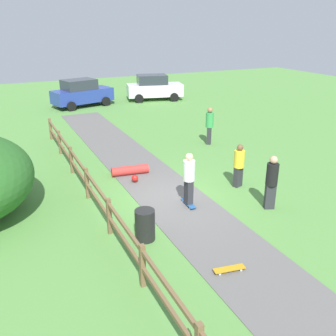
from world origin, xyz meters
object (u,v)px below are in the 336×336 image
object	(u,v)px
parked_car_white	(154,87)
parked_car_blue	(82,93)
bystander_green	(209,124)
trash_bin	(145,225)
skater_riding	(189,177)
skateboard_loose	(229,269)
bystander_yellow	(239,164)
skater_fallen	(130,171)
bystander_black	(272,180)

from	to	relation	value
parked_car_white	parked_car_blue	bearing A→B (deg)	-179.74
bystander_green	parked_car_white	bearing A→B (deg)	80.19
trash_bin	parked_car_white	bearing A→B (deg)	66.07
skater_riding	bystander_green	distance (m)	6.90
skateboard_loose	parked_car_white	xyz separation A→B (m)	(6.88, 20.67, 0.87)
skater_riding	bystander_yellow	world-z (taller)	skater_riding
bystander_green	skater_fallen	bearing A→B (deg)	-155.49
skateboard_loose	bystander_green	world-z (taller)	bystander_green
trash_bin	parked_car_white	xyz separation A→B (m)	(8.17, 18.41, 0.51)
trash_bin	skater_fallen	xyz separation A→B (m)	(1.22, 4.60, -0.25)
skater_riding	bystander_black	size ratio (longest dim) A/B	1.00
bystander_black	bystander_green	bearing A→B (deg)	75.15
bystander_yellow	bystander_green	world-z (taller)	bystander_green
bystander_yellow	skateboard_loose	bearing A→B (deg)	-127.08
parked_car_blue	trash_bin	bearing A→B (deg)	-97.93
bystander_yellow	parked_car_white	distance (m)	16.90
skater_riding	bystander_yellow	xyz separation A→B (m)	(2.39, 0.62, -0.15)
skater_fallen	bystander_black	bearing A→B (deg)	-55.51
skater_riding	skater_fallen	xyz separation A→B (m)	(-0.84, 3.29, -0.83)
trash_bin	parked_car_blue	distance (m)	18.57
skateboard_loose	parked_car_blue	distance (m)	20.70
skater_fallen	bystander_yellow	bearing A→B (deg)	-39.54
bystander_green	parked_car_blue	size ratio (longest dim) A/B	0.41
bystander_yellow	skater_fallen	bearing A→B (deg)	140.46
bystander_black	parked_car_white	world-z (taller)	parked_car_white
skater_riding	parked_car_white	xyz separation A→B (m)	(6.11, 17.11, -0.07)
trash_bin	parked_car_blue	world-z (taller)	parked_car_blue
parked_car_blue	bystander_green	bearing A→B (deg)	-72.63
bystander_black	parked_car_white	distance (m)	18.78
trash_bin	skater_fallen	world-z (taller)	trash_bin
trash_bin	parked_car_white	distance (m)	20.15
parked_car_blue	skateboard_loose	bearing A→B (deg)	-93.51
bystander_yellow	bystander_green	distance (m)	5.22
bystander_black	bystander_yellow	bearing A→B (deg)	87.19
parked_car_blue	skater_fallen	bearing A→B (deg)	-95.54
skateboard_loose	bystander_yellow	world-z (taller)	bystander_yellow
skater_fallen	bystander_yellow	world-z (taller)	bystander_yellow
trash_bin	skater_riding	distance (m)	2.51
trash_bin	skateboard_loose	size ratio (longest dim) A/B	1.10
parked_car_blue	bystander_yellow	bearing A→B (deg)	-83.44
trash_bin	skater_riding	xyz separation A→B (m)	(2.06, 1.30, 0.58)
bystander_yellow	parked_car_blue	world-z (taller)	parked_car_blue
parked_car_blue	parked_car_white	bearing A→B (deg)	0.26
skater_riding	bystander_yellow	distance (m)	2.48
bystander_black	skater_fallen	bearing A→B (deg)	124.49
skater_riding	parked_car_white	world-z (taller)	parked_car_white
trash_bin	skater_fallen	size ratio (longest dim) A/B	0.60
trash_bin	skateboard_loose	xyz separation A→B (m)	(1.29, -2.26, -0.36)
trash_bin	skater_fallen	bearing A→B (deg)	75.09
bystander_yellow	trash_bin	bearing A→B (deg)	-156.61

